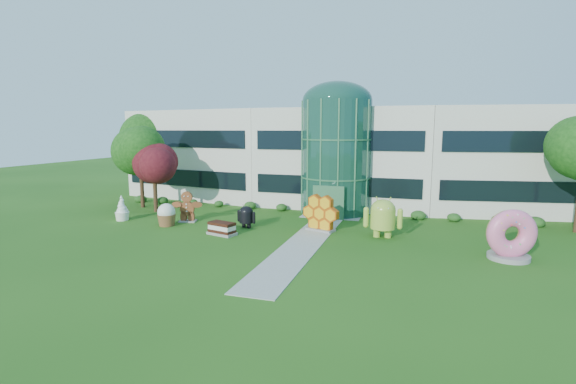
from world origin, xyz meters
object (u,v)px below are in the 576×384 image
(android_green, at_px, (383,215))
(donut, at_px, (510,234))
(gingerbread, at_px, (187,206))
(android_black, at_px, (246,215))

(android_green, relative_size, donut, 1.05)
(donut, bearing_deg, gingerbread, 156.05)
(donut, distance_m, gingerbread, 22.92)
(donut, xyz_separation_m, gingerbread, (-22.71, 3.11, -0.24))
(donut, bearing_deg, android_green, 142.68)
(android_green, height_order, android_black, android_green)
(android_green, height_order, gingerbread, android_green)
(android_green, bearing_deg, android_black, 176.78)
(android_green, bearing_deg, donut, -25.46)
(android_black, distance_m, donut, 17.60)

